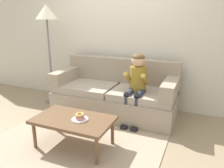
# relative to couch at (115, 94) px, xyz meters

# --- Properties ---
(ground) EXTENTS (10.00, 10.00, 0.00)m
(ground) POSITION_rel_couch_xyz_m (-0.10, -0.85, -0.34)
(ground) COLOR #9E896B
(wall_back) EXTENTS (8.00, 0.10, 2.80)m
(wall_back) POSITION_rel_couch_xyz_m (-0.10, 0.55, 1.06)
(wall_back) COLOR silver
(wall_back) RESTS_ON ground
(area_rug) EXTENTS (2.25, 1.82, 0.01)m
(area_rug) POSITION_rel_couch_xyz_m (-0.10, -1.10, -0.33)
(area_rug) COLOR tan
(area_rug) RESTS_ON ground
(couch) EXTENTS (2.07, 0.90, 0.93)m
(couch) POSITION_rel_couch_xyz_m (0.00, 0.00, 0.00)
(couch) COLOR tan
(couch) RESTS_ON ground
(coffee_table) EXTENTS (1.01, 0.59, 0.40)m
(coffee_table) POSITION_rel_couch_xyz_m (-0.09, -1.21, 0.02)
(coffee_table) COLOR brown
(coffee_table) RESTS_ON ground
(person_child) EXTENTS (0.34, 0.58, 1.10)m
(person_child) POSITION_rel_couch_xyz_m (0.43, -0.21, 0.33)
(person_child) COLOR olive
(person_child) RESTS_ON ground
(plate) EXTENTS (0.21, 0.21, 0.01)m
(plate) POSITION_rel_couch_xyz_m (0.01, -1.22, 0.07)
(plate) COLOR white
(plate) RESTS_ON coffee_table
(donut) EXTENTS (0.17, 0.17, 0.04)m
(donut) POSITION_rel_couch_xyz_m (0.01, -1.22, 0.09)
(donut) COLOR pink
(donut) RESTS_ON plate
(donut_second) EXTENTS (0.13, 0.13, 0.04)m
(donut_second) POSITION_rel_couch_xyz_m (0.01, -1.22, 0.13)
(donut_second) COLOR tan
(donut_second) RESTS_ON donut
(toy_controller) EXTENTS (0.23, 0.09, 0.05)m
(toy_controller) POSITION_rel_couch_xyz_m (-0.41, -0.76, -0.31)
(toy_controller) COLOR red
(toy_controller) RESTS_ON ground
(floor_lamp) EXTENTS (0.40, 0.40, 1.85)m
(floor_lamp) POSITION_rel_couch_xyz_m (-1.37, 0.03, 1.24)
(floor_lamp) COLOR slate
(floor_lamp) RESTS_ON ground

